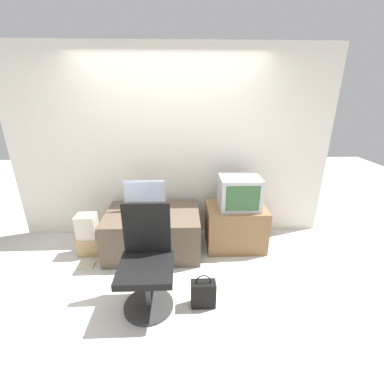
{
  "coord_description": "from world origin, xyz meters",
  "views": [
    {
      "loc": [
        0.14,
        -2.2,
        2.01
      ],
      "look_at": [
        0.26,
        0.89,
        0.81
      ],
      "focal_mm": 24.0,
      "sensor_mm": 36.0,
      "label": 1
    }
  ],
  "objects_px": {
    "cardboard_box_lower": "(90,245)",
    "crt_tv": "(239,192)",
    "keyboard": "(146,216)",
    "handbag": "(203,294)",
    "office_chair": "(147,263)",
    "main_monitor": "(145,196)",
    "mouse": "(167,215)",
    "book": "(87,265)"
  },
  "relations": [
    {
      "from": "cardboard_box_lower",
      "to": "crt_tv",
      "type": "bearing_deg",
      "value": 3.01
    },
    {
      "from": "keyboard",
      "to": "handbag",
      "type": "xyz_separation_m",
      "value": [
        0.65,
        -0.91,
        -0.42
      ]
    },
    {
      "from": "crt_tv",
      "to": "cardboard_box_lower",
      "type": "distance_m",
      "value": 2.09
    },
    {
      "from": "keyboard",
      "to": "crt_tv",
      "type": "bearing_deg",
      "value": 7.55
    },
    {
      "from": "office_chair",
      "to": "cardboard_box_lower",
      "type": "xyz_separation_m",
      "value": [
        -0.88,
        0.89,
        -0.35
      ]
    },
    {
      "from": "office_chair",
      "to": "cardboard_box_lower",
      "type": "distance_m",
      "value": 1.31
    },
    {
      "from": "main_monitor",
      "to": "handbag",
      "type": "relative_size",
      "value": 1.47
    },
    {
      "from": "main_monitor",
      "to": "mouse",
      "type": "relative_size",
      "value": 10.8
    },
    {
      "from": "keyboard",
      "to": "mouse",
      "type": "height_order",
      "value": "mouse"
    },
    {
      "from": "keyboard",
      "to": "handbag",
      "type": "relative_size",
      "value": 1.01
    },
    {
      "from": "crt_tv",
      "to": "book",
      "type": "bearing_deg",
      "value": -168.38
    },
    {
      "from": "crt_tv",
      "to": "office_chair",
      "type": "relative_size",
      "value": 0.5
    },
    {
      "from": "main_monitor",
      "to": "keyboard",
      "type": "distance_m",
      "value": 0.27
    },
    {
      "from": "crt_tv",
      "to": "book",
      "type": "height_order",
      "value": "crt_tv"
    },
    {
      "from": "handbag",
      "to": "cardboard_box_lower",
      "type": "bearing_deg",
      "value": 145.91
    },
    {
      "from": "keyboard",
      "to": "cardboard_box_lower",
      "type": "xyz_separation_m",
      "value": [
        -0.78,
        0.05,
        -0.44
      ]
    },
    {
      "from": "main_monitor",
      "to": "mouse",
      "type": "height_order",
      "value": "main_monitor"
    },
    {
      "from": "keyboard",
      "to": "mouse",
      "type": "relative_size",
      "value": 7.47
    },
    {
      "from": "handbag",
      "to": "book",
      "type": "height_order",
      "value": "handbag"
    },
    {
      "from": "mouse",
      "to": "keyboard",
      "type": "bearing_deg",
      "value": 175.58
    },
    {
      "from": "keyboard",
      "to": "crt_tv",
      "type": "xyz_separation_m",
      "value": [
        1.19,
        0.16,
        0.24
      ]
    },
    {
      "from": "book",
      "to": "cardboard_box_lower",
      "type": "bearing_deg",
      "value": 97.42
    },
    {
      "from": "cardboard_box_lower",
      "to": "book",
      "type": "height_order",
      "value": "cardboard_box_lower"
    },
    {
      "from": "office_chair",
      "to": "crt_tv",
      "type": "bearing_deg",
      "value": 42.53
    },
    {
      "from": "keyboard",
      "to": "crt_tv",
      "type": "distance_m",
      "value": 1.23
    },
    {
      "from": "crt_tv",
      "to": "handbag",
      "type": "height_order",
      "value": "crt_tv"
    },
    {
      "from": "office_chair",
      "to": "book",
      "type": "xyz_separation_m",
      "value": [
        -0.85,
        0.6,
        -0.46
      ]
    },
    {
      "from": "keyboard",
      "to": "book",
      "type": "relative_size",
      "value": 2.02
    },
    {
      "from": "crt_tv",
      "to": "book",
      "type": "xyz_separation_m",
      "value": [
        -1.93,
        -0.4,
        -0.79
      ]
    },
    {
      "from": "cardboard_box_lower",
      "to": "office_chair",
      "type": "bearing_deg",
      "value": -45.33
    },
    {
      "from": "mouse",
      "to": "handbag",
      "type": "height_order",
      "value": "mouse"
    },
    {
      "from": "main_monitor",
      "to": "mouse",
      "type": "xyz_separation_m",
      "value": [
        0.29,
        -0.21,
        -0.19
      ]
    },
    {
      "from": "book",
      "to": "handbag",
      "type": "bearing_deg",
      "value": -25.83
    },
    {
      "from": "main_monitor",
      "to": "keyboard",
      "type": "bearing_deg",
      "value": -80.93
    },
    {
      "from": "mouse",
      "to": "handbag",
      "type": "bearing_deg",
      "value": -66.14
    },
    {
      "from": "main_monitor",
      "to": "book",
      "type": "bearing_deg",
      "value": -149.0
    },
    {
      "from": "keyboard",
      "to": "crt_tv",
      "type": "height_order",
      "value": "crt_tv"
    },
    {
      "from": "office_chair",
      "to": "book",
      "type": "distance_m",
      "value": 1.13
    },
    {
      "from": "main_monitor",
      "to": "office_chair",
      "type": "relative_size",
      "value": 0.52
    },
    {
      "from": "main_monitor",
      "to": "handbag",
      "type": "bearing_deg",
      "value": -58.26
    },
    {
      "from": "cardboard_box_lower",
      "to": "book",
      "type": "xyz_separation_m",
      "value": [
        0.04,
        -0.29,
        -0.11
      ]
    },
    {
      "from": "mouse",
      "to": "cardboard_box_lower",
      "type": "xyz_separation_m",
      "value": [
        -1.03,
        0.07,
        -0.45
      ]
    }
  ]
}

